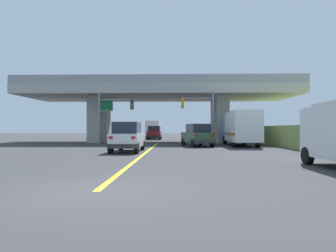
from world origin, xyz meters
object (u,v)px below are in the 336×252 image
object	(u,v)px
sedan_oncoming	(154,133)
semi_truck_distant	(154,129)
box_truck	(241,128)
highway_sign	(106,110)
traffic_signal_nearside	(202,111)
suv_lead	(128,137)
suv_crossing	(197,135)
traffic_signal_farside	(111,111)

from	to	relation	value
sedan_oncoming	semi_truck_distant	bearing A→B (deg)	95.06
box_truck	sedan_oncoming	size ratio (longest dim) A/B	1.65
box_truck	highway_sign	distance (m)	14.53
sedan_oncoming	traffic_signal_nearside	size ratio (longest dim) A/B	0.81
traffic_signal_nearside	semi_truck_distant	bearing A→B (deg)	105.93
semi_truck_distant	suv_lead	bearing A→B (deg)	-88.91
box_truck	highway_sign	size ratio (longest dim) A/B	1.46
traffic_signal_nearside	highway_sign	bearing A→B (deg)	165.39
suv_crossing	box_truck	size ratio (longest dim) A/B	0.66
traffic_signal_farside	semi_truck_distant	world-z (taller)	traffic_signal_farside
suv_lead	suv_crossing	size ratio (longest dim) A/B	0.97
sedan_oncoming	suv_lead	bearing A→B (deg)	-90.25
suv_lead	traffic_signal_farside	world-z (taller)	traffic_signal_farside
traffic_signal_nearside	semi_truck_distant	world-z (taller)	traffic_signal_nearside
sedan_oncoming	traffic_signal_nearside	world-z (taller)	traffic_signal_nearside
suv_crossing	traffic_signal_nearside	bearing A→B (deg)	63.24
highway_sign	sedan_oncoming	bearing A→B (deg)	69.55
box_truck	semi_truck_distant	bearing A→B (deg)	111.69
traffic_signal_farside	semi_truck_distant	xyz separation A→B (m)	(2.53, 22.69, -1.74)
suv_crossing	highway_sign	world-z (taller)	highway_sign
semi_truck_distant	traffic_signal_farside	bearing A→B (deg)	-96.36
semi_truck_distant	traffic_signal_nearside	bearing A→B (deg)	-74.07
sedan_oncoming	traffic_signal_farside	size ratio (longest dim) A/B	0.83
sedan_oncoming	semi_truck_distant	xyz separation A→B (m)	(-0.71, 8.02, 0.56)
suv_lead	box_truck	bearing A→B (deg)	37.46
traffic_signal_farside	suv_crossing	bearing A→B (deg)	-17.35
box_truck	suv_crossing	bearing A→B (deg)	-171.92
traffic_signal_nearside	semi_truck_distant	xyz separation A→B (m)	(-6.47, 22.67, -1.81)
traffic_signal_nearside	traffic_signal_farside	world-z (taller)	traffic_signal_nearside
highway_sign	box_truck	bearing A→B (deg)	-19.17
suv_crossing	sedan_oncoming	xyz separation A→B (m)	(-5.13, 17.29, 0.00)
suv_lead	semi_truck_distant	distance (m)	31.82
box_truck	traffic_signal_nearside	xyz separation A→B (m)	(-3.37, 2.06, 1.74)
suv_lead	highway_sign	xyz separation A→B (m)	(-4.37, 11.80, 2.60)
sedan_oncoming	suv_crossing	bearing A→B (deg)	-73.48
sedan_oncoming	traffic_signal_farside	world-z (taller)	traffic_signal_farside
traffic_signal_farside	semi_truck_distant	bearing A→B (deg)	83.64
suv_lead	traffic_signal_nearside	xyz separation A→B (m)	(5.86, 9.14, 2.37)
traffic_signal_nearside	highway_sign	xyz separation A→B (m)	(-10.23, 2.67, 0.23)
suv_lead	traffic_signal_farside	bearing A→B (deg)	108.97
suv_lead	suv_crossing	world-z (taller)	same
suv_crossing	traffic_signal_nearside	distance (m)	3.60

